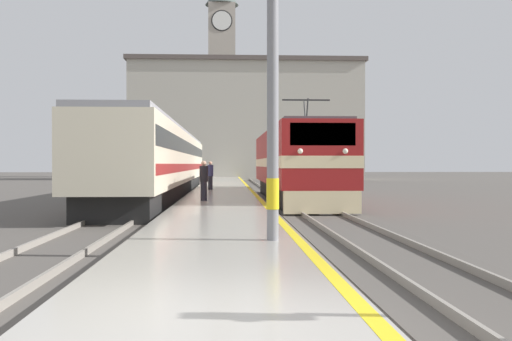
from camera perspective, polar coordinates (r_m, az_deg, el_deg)
name	(u,v)px	position (r m, az deg, el deg)	size (l,w,h in m)	color
ground_plane	(223,195)	(36.01, -3.14, -2.32)	(200.00, 200.00, 0.00)	#514C47
platform	(223,196)	(31.00, -3.19, -2.45)	(3.48, 140.00, 0.38)	#ADA89E
rail_track_near	(291,199)	(31.19, 3.39, -2.72)	(2.83, 140.00, 0.16)	#514C47
rail_track_far	(158,199)	(31.21, -9.34, -2.72)	(2.83, 140.00, 0.16)	#514C47
locomotive_train	(294,164)	(29.89, 3.66, 0.64)	(2.92, 17.92, 4.60)	black
passenger_train	(165,161)	(34.62, -8.69, 0.87)	(2.92, 34.16, 3.69)	black
catenary_mast	(279,19)	(11.91, 2.21, 14.22)	(2.78, 0.25, 8.42)	gray
person_on_platform	(210,175)	(34.48, -4.37, -0.40)	(0.34, 0.34, 1.64)	#23232D
second_waiting_passenger	(204,180)	(24.07, -5.00, -0.89)	(0.34, 0.34, 1.61)	#23232D
clock_tower	(222,74)	(84.78, -3.26, 9.18)	(4.62, 4.62, 27.36)	#ADA393
station_building	(246,120)	(71.90, -0.97, 4.82)	(27.67, 8.41, 14.15)	#B7B2A3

